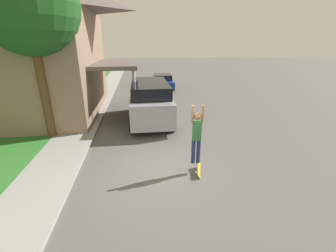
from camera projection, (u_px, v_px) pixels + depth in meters
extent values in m
plane|color=#54514F|center=(160.00, 169.00, 7.62)|extent=(120.00, 120.00, 0.00)
cube|color=#2D6B28|center=(3.00, 121.00, 12.21)|extent=(10.00, 80.00, 0.08)
cube|color=gray|center=(87.00, 118.00, 12.74)|extent=(1.80, 80.00, 0.10)
cube|color=#89705B|center=(6.00, 65.00, 12.44)|extent=(9.59, 7.71, 5.62)
cube|color=#5B514C|center=(115.00, 64.00, 13.16)|extent=(2.60, 5.39, 0.20)
cylinder|color=silver|center=(135.00, 95.00, 12.01)|extent=(0.16, 0.16, 2.70)
cylinder|color=brown|center=(44.00, 89.00, 9.46)|extent=(0.36, 0.36, 4.28)
sphere|color=#1E4C1E|center=(27.00, 4.00, 8.35)|extent=(3.81, 3.81, 3.81)
cube|color=gray|center=(150.00, 105.00, 11.98)|extent=(2.03, 5.01, 1.17)
cube|color=black|center=(150.00, 88.00, 11.79)|extent=(1.87, 3.90, 0.59)
cylinder|color=black|center=(133.00, 107.00, 13.49)|extent=(0.24, 0.78, 0.78)
cylinder|color=black|center=(165.00, 106.00, 13.73)|extent=(0.24, 0.78, 0.78)
cylinder|color=black|center=(132.00, 125.00, 10.61)|extent=(0.24, 0.78, 0.78)
cylinder|color=black|center=(172.00, 123.00, 10.85)|extent=(0.24, 0.78, 0.78)
cube|color=navy|center=(162.00, 83.00, 21.19)|extent=(1.80, 4.05, 0.60)
cube|color=black|center=(162.00, 77.00, 20.91)|extent=(1.59, 2.11, 0.49)
cylinder|color=black|center=(152.00, 83.00, 22.29)|extent=(0.20, 0.61, 0.61)
cylinder|color=black|center=(170.00, 83.00, 22.50)|extent=(0.20, 0.61, 0.61)
cylinder|color=black|center=(154.00, 87.00, 20.03)|extent=(0.20, 0.61, 0.61)
cylinder|color=black|center=(173.00, 87.00, 20.24)|extent=(0.20, 0.61, 0.61)
cylinder|color=navy|center=(193.00, 151.00, 7.20)|extent=(0.13, 0.13, 0.81)
cylinder|color=navy|center=(198.00, 151.00, 7.22)|extent=(0.13, 0.13, 0.81)
cube|color=#337042|center=(197.00, 131.00, 6.96)|extent=(0.25, 0.20, 0.62)
sphere|color=#9E7051|center=(197.00, 116.00, 6.80)|extent=(0.22, 0.22, 0.22)
cylinder|color=#9E7051|center=(192.00, 114.00, 6.75)|extent=(0.09, 0.09, 0.55)
cylinder|color=#9E7051|center=(203.00, 114.00, 6.79)|extent=(0.09, 0.09, 0.55)
cube|color=#A89323|center=(199.00, 169.00, 7.37)|extent=(0.31, 0.75, 0.29)
cylinder|color=silver|center=(196.00, 163.00, 7.57)|extent=(0.03, 0.06, 0.06)
cylinder|color=silver|center=(199.00, 167.00, 7.63)|extent=(0.03, 0.06, 0.06)
cylinder|color=silver|center=(196.00, 172.00, 7.14)|extent=(0.03, 0.06, 0.06)
cylinder|color=silver|center=(198.00, 176.00, 7.21)|extent=(0.03, 0.06, 0.06)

